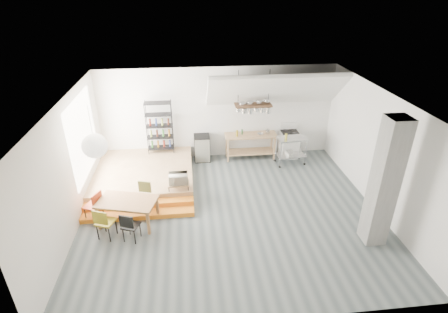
{
  "coord_description": "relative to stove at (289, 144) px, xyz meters",
  "views": [
    {
      "loc": [
        -1.05,
        -7.81,
        5.73
      ],
      "look_at": [
        -0.1,
        0.8,
        1.31
      ],
      "focal_mm": 28.0,
      "sensor_mm": 36.0,
      "label": 1
    }
  ],
  "objects": [
    {
      "name": "chair_black",
      "position": [
        -5.07,
        -4.08,
        0.0
      ],
      "size": [
        0.48,
        0.48,
        0.81
      ],
      "rotation": [
        0.0,
        0.0,
        2.78
      ],
      "color": "black",
      "rests_on": "ground"
    },
    {
      "name": "bowl",
      "position": [
        -1.07,
        -0.06,
        0.45
      ],
      "size": [
        0.24,
        0.24,
        0.05
      ],
      "primitive_type": "imported",
      "rotation": [
        0.0,
        0.0,
        0.24
      ],
      "color": "silver",
      "rests_on": "kitchen_counter"
    },
    {
      "name": "step_upper",
      "position": [
        -5.0,
        -2.76,
        -0.35
      ],
      "size": [
        3.0,
        0.35,
        0.27
      ],
      "primitive_type": "cube",
      "color": "orange",
      "rests_on": "ground"
    },
    {
      "name": "platform",
      "position": [
        -5.0,
        -1.16,
        -0.28
      ],
      "size": [
        3.0,
        3.0,
        0.4
      ],
      "primitive_type": "cube",
      "color": "#9A734D",
      "rests_on": "ground"
    },
    {
      "name": "step_lower",
      "position": [
        -5.0,
        -3.11,
        -0.41
      ],
      "size": [
        3.0,
        0.35,
        0.13
      ],
      "primitive_type": "cube",
      "color": "orange",
      "rests_on": "ground"
    },
    {
      "name": "wall_right",
      "position": [
        1.5,
        -3.16,
        1.12
      ],
      "size": [
        0.04,
        7.0,
        3.2
      ],
      "primitive_type": "cube",
      "color": "silver",
      "rests_on": "ground"
    },
    {
      "name": "wire_shelving",
      "position": [
        -4.5,
        0.04,
        0.85
      ],
      "size": [
        0.88,
        0.38,
        1.8
      ],
      "color": "black",
      "rests_on": "platform"
    },
    {
      "name": "microwave",
      "position": [
        -3.9,
        -2.41,
        0.23
      ],
      "size": [
        0.54,
        0.37,
        0.29
      ],
      "primitive_type": "imported",
      "rotation": [
        0.0,
        0.0,
        0.02
      ],
      "color": "beige",
      "rests_on": "microwave_shelf"
    },
    {
      "name": "concrete_column",
      "position": [
        0.8,
        -4.66,
        1.12
      ],
      "size": [
        0.5,
        0.5,
        3.2
      ],
      "primitive_type": "cube",
      "color": "slate",
      "rests_on": "ground"
    },
    {
      "name": "wall_left",
      "position": [
        -6.5,
        -3.16,
        1.12
      ],
      "size": [
        0.04,
        7.0,
        3.2
      ],
      "primitive_type": "cube",
      "color": "silver",
      "rests_on": "ground"
    },
    {
      "name": "paper_lantern",
      "position": [
        -5.78,
        -3.2,
        1.72
      ],
      "size": [
        0.6,
        0.6,
        0.6
      ],
      "primitive_type": "sphere",
      "color": "white",
      "rests_on": "ceiling"
    },
    {
      "name": "pot_rack",
      "position": [
        -1.37,
        -0.23,
        1.5
      ],
      "size": [
        1.2,
        0.5,
        1.43
      ],
      "color": "#3C2618",
      "rests_on": "ceiling"
    },
    {
      "name": "microwave_shelf",
      "position": [
        -3.9,
        -2.41,
        0.07
      ],
      "size": [
        0.6,
        0.4,
        0.16
      ],
      "color": "#9A734D",
      "rests_on": "platform"
    },
    {
      "name": "chair_mustard",
      "position": [
        -5.69,
        -3.92,
        0.04
      ],
      "size": [
        0.52,
        0.52,
        0.87
      ],
      "rotation": [
        0.0,
        0.0,
        2.77
      ],
      "color": "#A4911C",
      "rests_on": "ground"
    },
    {
      "name": "rolling_cart",
      "position": [
        -0.1,
        -0.57,
        0.14
      ],
      "size": [
        1.03,
        0.65,
        0.96
      ],
      "rotation": [
        0.0,
        0.0,
        0.1
      ],
      "color": "silver",
      "rests_on": "ground"
    },
    {
      "name": "mini_fridge",
      "position": [
        -3.1,
        0.04,
        -0.02
      ],
      "size": [
        0.54,
        0.54,
        0.92
      ],
      "primitive_type": "cube",
      "color": "black",
      "rests_on": "ground"
    },
    {
      "name": "chair_red",
      "position": [
        -6.07,
        -3.13,
        0.03
      ],
      "size": [
        0.53,
        0.53,
        0.86
      ],
      "rotation": [
        0.0,
        0.0,
        -2.02
      ],
      "color": "#B93B1A",
      "rests_on": "ground"
    },
    {
      "name": "ceiling",
      "position": [
        -2.5,
        -3.16,
        2.72
      ],
      "size": [
        8.0,
        7.0,
        0.02
      ],
      "primitive_type": "cube",
      "color": "white",
      "rests_on": "wall_back"
    },
    {
      "name": "stove",
      "position": [
        0.0,
        0.0,
        0.0
      ],
      "size": [
        0.6,
        0.6,
        1.18
      ],
      "color": "white",
      "rests_on": "ground"
    },
    {
      "name": "window_pane",
      "position": [
        -6.48,
        -1.66,
        1.32
      ],
      "size": [
        0.02,
        2.5,
        2.2
      ],
      "primitive_type": "cube",
      "color": "white",
      "rests_on": "wall_left"
    },
    {
      "name": "kitchen_counter",
      "position": [
        -1.4,
        -0.01,
        0.15
      ],
      "size": [
        1.8,
        0.6,
        0.91
      ],
      "color": "#9A734D",
      "rests_on": "ground"
    },
    {
      "name": "dining_table",
      "position": [
        -5.2,
        -3.36,
        0.14
      ],
      "size": [
        1.64,
        1.18,
        0.7
      ],
      "rotation": [
        0.0,
        0.0,
        -0.27
      ],
      "color": "olive",
      "rests_on": "ground"
    },
    {
      "name": "floor",
      "position": [
        -2.5,
        -3.16,
        -0.48
      ],
      "size": [
        8.0,
        8.0,
        0.0
      ],
      "primitive_type": "plane",
      "color": "#4B5657",
      "rests_on": "ground"
    },
    {
      "name": "wall_back",
      "position": [
        -2.5,
        0.34,
        1.12
      ],
      "size": [
        8.0,
        0.04,
        3.2
      ],
      "primitive_type": "cube",
      "color": "silver",
      "rests_on": "ground"
    },
    {
      "name": "chair_olive",
      "position": [
        -4.85,
        -2.76,
        0.01
      ],
      "size": [
        0.47,
        0.47,
        0.83
      ],
      "rotation": [
        0.0,
        0.0,
        -0.3
      ],
      "color": "brown",
      "rests_on": "ground"
    },
    {
      "name": "slope_ceiling",
      "position": [
        -0.7,
        -0.26,
        2.07
      ],
      "size": [
        4.4,
        1.44,
        1.32
      ],
      "primitive_type": "cube",
      "rotation": [
        -0.73,
        0.0,
        0.0
      ],
      "color": "white",
      "rests_on": "wall_back"
    }
  ]
}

